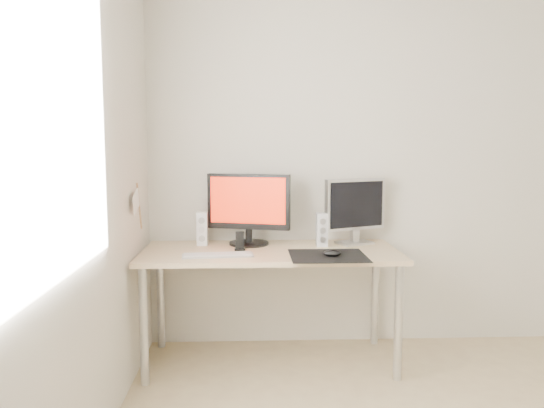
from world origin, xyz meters
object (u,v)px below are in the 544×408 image
desk (270,262)px  keyboard (218,255)px  mouse (332,253)px  main_monitor (249,206)px  second_monitor (355,208)px  speaker_left (202,229)px  speaker_right (322,230)px  phone_dock (240,244)px

desk → keyboard: bearing=-151.6°
desk → keyboard: keyboard is taller
mouse → main_monitor: size_ratio=0.20×
main_monitor → second_monitor: main_monitor is taller
desk → speaker_left: 0.51m
desk → speaker_left: speaker_left is taller
mouse → desk: (-0.35, 0.22, -0.10)m
mouse → keyboard: bearing=175.9°
keyboard → speaker_left: bearing=108.8°
second_monitor → desk: bearing=-161.9°
mouse → keyboard: 0.67m
mouse → speaker_right: speaker_right is taller
keyboard → second_monitor: bearing=22.0°
main_monitor → speaker_left: 0.34m
phone_dock → main_monitor: bearing=72.8°
second_monitor → keyboard: bearing=-158.0°
desk → speaker_right: speaker_right is taller
second_monitor → keyboard: (-0.89, -0.36, -0.23)m
speaker_left → speaker_right: (0.78, -0.07, 0.00)m
second_monitor → phone_dock: second_monitor is taller
mouse → speaker_left: bearing=152.9°
mouse → desk: 0.43m
keyboard → phone_dock: phone_dock is taller
desk → phone_dock: bearing=178.7°
main_monitor → speaker_left: size_ratio=2.49×
speaker_left → speaker_right: bearing=-5.1°
main_monitor → mouse: bearing=-39.3°
speaker_right → keyboard: (-0.66, -0.29, -0.10)m
desk → main_monitor: bearing=126.9°
main_monitor → second_monitor: 0.70m
second_monitor → keyboard: 0.98m
main_monitor → keyboard: (-0.18, -0.35, -0.25)m
main_monitor → phone_dock: main_monitor is taller
main_monitor → phone_dock: bearing=-107.2°
mouse → speaker_right: bearing=92.7°
main_monitor → phone_dock: 0.29m
speaker_left → phone_dock: speaker_left is taller
mouse → second_monitor: (0.21, 0.41, 0.22)m
speaker_left → speaker_right: same height
phone_dock → second_monitor: bearing=13.5°
keyboard → mouse: bearing=-4.1°
desk → second_monitor: second_monitor is taller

